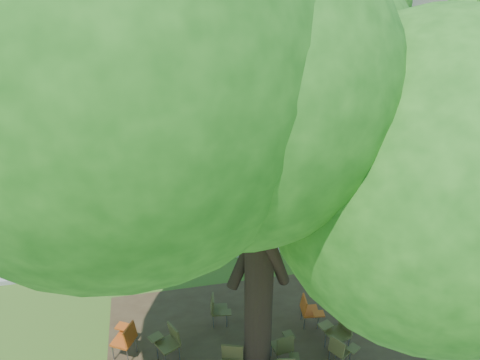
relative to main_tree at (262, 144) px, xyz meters
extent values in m
plane|color=#3B581B|center=(-0.69, 1.37, -5.37)|extent=(160.00, 160.00, 0.00)
cube|color=#382819|center=(0.31, 0.87, -5.35)|extent=(7.00, 4.50, 0.03)
cube|color=black|center=(-0.69, 8.37, -5.35)|extent=(80.00, 8.00, 0.04)
cube|color=gray|center=(-0.69, 4.37, -5.30)|extent=(80.00, 0.25, 0.14)
cube|color=gray|center=(-0.69, 12.47, -5.30)|extent=(80.00, 0.25, 0.14)
cylinder|color=black|center=(-5.69, 17.37, -3.62)|extent=(0.32, 0.32, 3.50)
sphere|color=#1D5713|center=(-5.69, 17.37, -1.15)|extent=(4.80, 4.80, 4.80)
cylinder|color=black|center=(7.31, 15.37, -3.27)|extent=(0.38, 0.38, 4.20)
sphere|color=#1D5713|center=(7.31, 15.37, -0.33)|extent=(5.60, 5.60, 5.60)
cylinder|color=black|center=(15.31, 14.37, -3.57)|extent=(0.34, 0.34, 3.60)
cylinder|color=black|center=(0.00, 0.00, -3.22)|extent=(0.56, 0.56, 4.30)
sphere|color=#1D5713|center=(0.00, 0.00, 0.01)|extent=(7.20, 7.20, 7.20)
cube|color=#F3A907|center=(6.80, 7.37, -3.66)|extent=(10.69, 2.93, 2.36)
cube|color=black|center=(7.09, 7.38, -3.40)|extent=(10.11, 2.94, 0.58)
cube|color=#F3A907|center=(0.91, 7.07, -4.41)|extent=(1.36, 2.18, 0.91)
cube|color=black|center=(6.80, 7.37, -4.26)|extent=(10.71, 2.96, 0.08)
cube|color=black|center=(6.80, 7.37, -4.62)|extent=(10.71, 2.96, 0.08)
cylinder|color=black|center=(1.39, 5.89, -4.89)|extent=(0.98, 0.34, 0.96)
cylinder|color=black|center=(1.26, 8.29, -4.89)|extent=(0.98, 0.34, 0.96)
cylinder|color=black|center=(9.65, 6.31, -4.89)|extent=(0.98, 0.34, 0.96)
cylinder|color=black|center=(9.52, 8.71, -4.89)|extent=(0.98, 0.34, 0.96)
cylinder|color=black|center=(10.87, 8.78, -4.89)|extent=(0.98, 0.34, 0.96)
cube|color=#4A4020|center=(-0.53, 0.01, -4.62)|extent=(0.46, 0.24, 0.45)
cube|color=#4A4520|center=(0.76, -0.19, -4.83)|extent=(0.24, 0.29, 0.03)
cube|color=brown|center=(1.93, 0.30, -4.89)|extent=(0.56, 0.57, 0.05)
cube|color=brown|center=(2.12, 0.37, -4.65)|extent=(0.24, 0.44, 0.43)
cube|color=brown|center=(1.71, 0.50, -4.76)|extent=(0.36, 0.32, 0.03)
cylinder|color=slate|center=(1.82, 0.07, -5.13)|extent=(0.03, 0.03, 0.48)
cylinder|color=slate|center=(2.05, 0.53, -5.13)|extent=(0.03, 0.03, 0.48)
cube|color=#4F4822|center=(1.85, -0.08, -4.95)|extent=(0.53, 0.53, 0.05)
cube|color=#4F4822|center=(1.71, -0.17, -4.74)|extent=(0.28, 0.36, 0.38)
cube|color=#4F4822|center=(2.08, -0.19, -4.84)|extent=(0.33, 0.32, 0.03)
cylinder|color=slate|center=(1.89, 0.14, -5.16)|extent=(0.02, 0.02, 0.42)
cube|color=#AA4312|center=(-2.79, 1.06, -4.89)|extent=(0.60, 0.60, 0.05)
cube|color=#AA4312|center=(-2.62, 0.96, -4.65)|extent=(0.30, 0.43, 0.43)
cube|color=#AA4312|center=(-2.79, 1.36, -4.76)|extent=(0.38, 0.35, 0.03)
cylinder|color=slate|center=(-3.04, 0.99, -5.13)|extent=(0.03, 0.03, 0.48)
cylinder|color=slate|center=(-2.54, 1.13, -5.13)|extent=(0.03, 0.03, 0.48)
cube|color=#4A4420|center=(-1.84, 0.76, -4.90)|extent=(0.57, 0.58, 0.05)
cube|color=#4A4420|center=(-1.67, 0.85, -4.68)|extent=(0.28, 0.41, 0.42)
cube|color=#4A4420|center=(-2.08, 0.91, -4.78)|extent=(0.36, 0.34, 0.03)
cylinder|color=slate|center=(-1.77, 1.00, -5.14)|extent=(0.02, 0.02, 0.47)
cube|color=#48441F|center=(-0.54, 1.67, -4.94)|extent=(0.43, 0.44, 0.05)
cube|color=#48441F|center=(-0.71, 1.69, -4.73)|extent=(0.13, 0.39, 0.38)
cube|color=#48441F|center=(-0.43, 1.43, -4.83)|extent=(0.29, 0.24, 0.03)
cylinder|color=slate|center=(-0.36, 1.81, -5.15)|extent=(0.02, 0.02, 0.43)
cylinder|color=slate|center=(-0.72, 1.53, -5.15)|extent=(0.02, 0.02, 0.43)
cube|color=#48441F|center=(0.61, 0.26, -4.93)|extent=(0.46, 0.45, 0.05)
cube|color=#48441F|center=(0.64, 0.08, -4.72)|extent=(0.40, 0.15, 0.39)
cube|color=#48441F|center=(0.82, 0.43, -4.81)|extent=(0.25, 0.30, 0.03)
cylinder|color=slate|center=(0.42, 0.40, -5.15)|extent=(0.02, 0.02, 0.44)
cylinder|color=slate|center=(0.80, 0.12, -5.15)|extent=(0.02, 0.02, 0.44)
cube|color=#BA4B13|center=(1.59, 1.19, -4.93)|extent=(0.43, 0.45, 0.05)
cube|color=#BA4B13|center=(1.42, 1.20, -4.72)|extent=(0.13, 0.40, 0.39)
cube|color=#BA4B13|center=(1.70, 0.94, -4.81)|extent=(0.29, 0.24, 0.03)
cylinder|color=slate|center=(1.77, 1.33, -5.15)|extent=(0.02, 0.02, 0.44)
cylinder|color=slate|center=(1.41, 1.04, -5.15)|extent=(0.02, 0.02, 0.44)
imported|color=black|center=(-3.45, 7.43, -4.74)|extent=(3.90, 2.21, 1.25)
camera|label=1|loc=(-1.76, -6.94, 2.91)|focal=35.00mm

